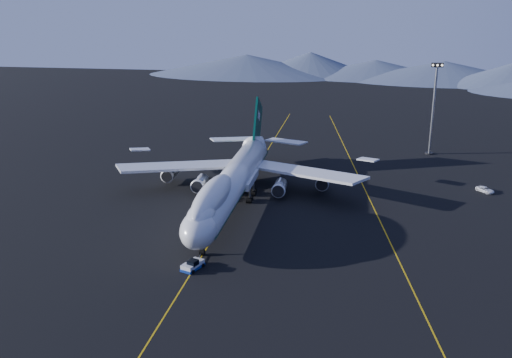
% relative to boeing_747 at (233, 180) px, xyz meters
% --- Properties ---
extents(ground, '(500.00, 500.00, 0.00)m').
position_rel_boeing_747_xyz_m(ground, '(-0.00, -0.03, -5.81)').
color(ground, black).
rests_on(ground, ground).
extents(taxiway_line_main, '(0.25, 220.00, 0.01)m').
position_rel_boeing_747_xyz_m(taxiway_line_main, '(-0.00, -0.03, -5.80)').
color(taxiway_line_main, '#C4980B').
rests_on(taxiway_line_main, ground).
extents(taxiway_line_side, '(28.08, 198.09, 0.01)m').
position_rel_boeing_747_xyz_m(taxiway_line_side, '(30.00, 9.97, -5.80)').
color(taxiway_line_side, '#C4980B').
rests_on(taxiway_line_side, ground).
extents(boeing_747, '(59.62, 72.43, 19.37)m').
position_rel_boeing_747_xyz_m(boeing_747, '(0.00, 0.00, 0.00)').
color(boeing_747, silver).
rests_on(boeing_747, ground).
extents(pushback_tug, '(3.58, 4.84, 1.89)m').
position_rel_boeing_747_xyz_m(pushback_tug, '(-0.17, -32.16, -5.22)').
color(pushback_tug, silver).
rests_on(pushback_tug, ground).
extents(service_van, '(4.42, 4.91, 1.27)m').
position_rel_boeing_747_xyz_m(service_van, '(57.28, 19.25, -5.18)').
color(service_van, white).
rests_on(service_van, ground).
extents(floodlight_mast, '(3.31, 2.48, 26.81)m').
position_rel_boeing_747_xyz_m(floodlight_mast, '(48.28, 54.05, 7.77)').
color(floodlight_mast, black).
rests_on(floodlight_mast, ground).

